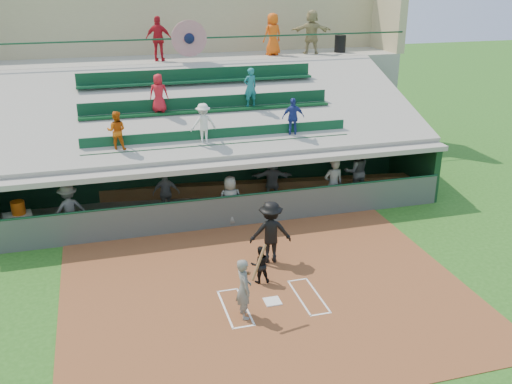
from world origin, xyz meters
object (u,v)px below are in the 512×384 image
object	(u,v)px
batter_at_plate	(244,288)
catcher	(260,264)
water_cooler	(18,208)
trash_bin	(340,44)
home_plate	(272,301)
white_table	(19,225)

from	to	relation	value
batter_at_plate	catcher	distance (m)	1.79
catcher	water_cooler	xyz separation A→B (m)	(-6.79, 5.03, 0.46)
batter_at_plate	trash_bin	xyz separation A→B (m)	(8.34, 13.67, 4.15)
home_plate	white_table	xyz separation A→B (m)	(-6.87, 6.10, 0.39)
water_cooler	trash_bin	size ratio (longest dim) A/B	0.55
batter_at_plate	catcher	size ratio (longest dim) A/B	1.76
batter_at_plate	white_table	bearing A→B (deg)	132.41
home_plate	water_cooler	xyz separation A→B (m)	(-6.82, 6.14, 1.00)
water_cooler	trash_bin	xyz separation A→B (m)	(14.26, 7.09, 3.96)
catcher	white_table	size ratio (longest dim) A/B	1.26
white_table	home_plate	bearing A→B (deg)	-51.48
home_plate	batter_at_plate	world-z (taller)	batter_at_plate
white_table	water_cooler	distance (m)	0.61
catcher	trash_bin	xyz separation A→B (m)	(7.47, 12.13, 4.42)
batter_at_plate	catcher	world-z (taller)	batter_at_plate
water_cooler	catcher	bearing A→B (deg)	-36.54
white_table	water_cooler	size ratio (longest dim) A/B	2.01
home_plate	trash_bin	bearing A→B (deg)	60.63
catcher	white_table	bearing A→B (deg)	-32.06
catcher	trash_bin	bearing A→B (deg)	-117.59
batter_at_plate	trash_bin	size ratio (longest dim) A/B	2.45
batter_at_plate	water_cooler	world-z (taller)	batter_at_plate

